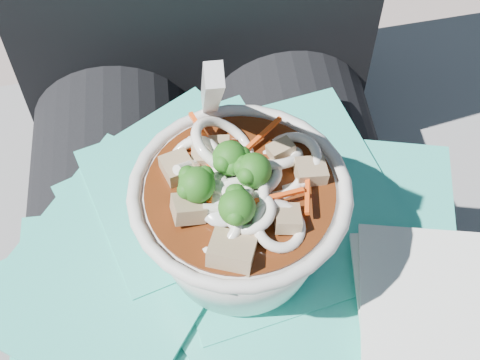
{
  "coord_description": "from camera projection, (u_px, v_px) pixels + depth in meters",
  "views": [
    {
      "loc": [
        -0.01,
        -0.23,
        1.05
      ],
      "look_at": [
        0.01,
        0.01,
        0.71
      ],
      "focal_mm": 50.0,
      "sensor_mm": 36.0,
      "label": 1
    }
  ],
  "objects": [
    {
      "name": "udon_bowl",
      "position": [
        239.0,
        212.0,
        0.45
      ],
      "size": [
        0.15,
        0.15,
        0.19
      ],
      "color": "silver",
      "rests_on": "plastic_bag"
    },
    {
      "name": "napkins",
      "position": [
        445.0,
        307.0,
        0.46
      ],
      "size": [
        0.14,
        0.14,
        0.01
      ],
      "color": "white",
      "rests_on": "plastic_bag"
    },
    {
      "name": "person_body",
      "position": [
        213.0,
        212.0,
        0.59
      ],
      "size": [
        0.34,
        0.94,
        0.99
      ],
      "color": "black",
      "rests_on": "ground"
    },
    {
      "name": "lap",
      "position": [
        224.0,
        321.0,
        0.56
      ],
      "size": [
        0.34,
        0.48,
        0.16
      ],
      "color": "black",
      "rests_on": "stone_ledge"
    },
    {
      "name": "stone_ledge",
      "position": [
        217.0,
        308.0,
        0.89
      ],
      "size": [
        1.05,
        0.6,
        0.44
      ],
      "primitive_type": "cube",
      "rotation": [
        0.0,
        0.0,
        0.1
      ],
      "color": "slate",
      "rests_on": "ground"
    },
    {
      "name": "plastic_bag",
      "position": [
        206.0,
        241.0,
        0.5
      ],
      "size": [
        0.39,
        0.34,
        0.02
      ],
      "color": "#2EC3AD",
      "rests_on": "lap"
    }
  ]
}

